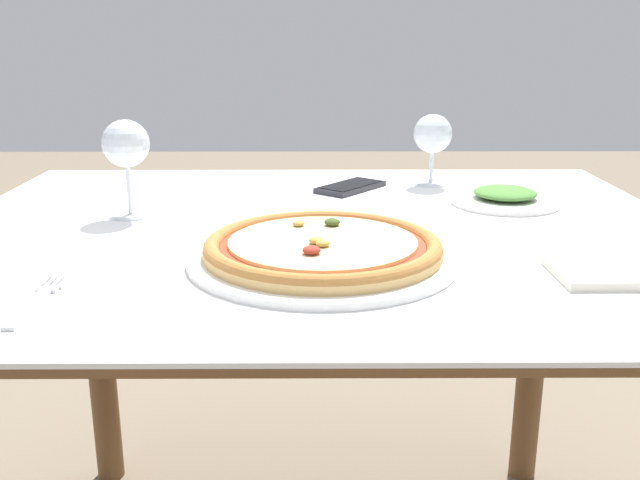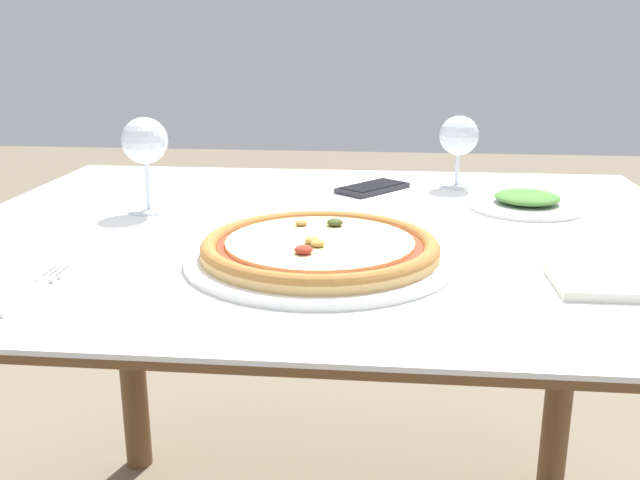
{
  "view_description": "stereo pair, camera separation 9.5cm",
  "coord_description": "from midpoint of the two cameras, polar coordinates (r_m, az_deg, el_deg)",
  "views": [
    {
      "loc": [
        0.0,
        -1.08,
        1.0
      ],
      "look_at": [
        0.01,
        -0.17,
        0.73
      ],
      "focal_mm": 40.0,
      "sensor_mm": 36.0,
      "label": 1
    },
    {
      "loc": [
        0.1,
        -1.08,
        1.0
      ],
      "look_at": [
        0.01,
        -0.17,
        0.73
      ],
      "focal_mm": 40.0,
      "sensor_mm": 36.0,
      "label": 2
    }
  ],
  "objects": [
    {
      "name": "wine_glass_far_right",
      "position": [
        1.22,
        -17.61,
        7.08
      ],
      "size": [
        0.08,
        0.08,
        0.16
      ],
      "color": "silver",
      "rests_on": "dining_table"
    },
    {
      "name": "cell_phone",
      "position": [
        1.38,
        0.34,
        4.25
      ],
      "size": [
        0.14,
        0.16,
        0.01
      ],
      "color": "#232328",
      "rests_on": "dining_table"
    },
    {
      "name": "napkin_folded",
      "position": [
        0.95,
        19.7,
        -2.51
      ],
      "size": [
        0.15,
        0.11,
        0.01
      ],
      "color": "silver",
      "rests_on": "dining_table"
    },
    {
      "name": "side_plate",
      "position": [
        1.3,
        12.42,
        3.31
      ],
      "size": [
        0.19,
        0.19,
        0.03
      ],
      "color": "white",
      "rests_on": "dining_table"
    },
    {
      "name": "dining_table",
      "position": [
        1.15,
        -2.83,
        -3.24
      ],
      "size": [
        1.18,
        0.95,
        0.7
      ],
      "color": "brown",
      "rests_on": "ground_plane"
    },
    {
      "name": "pizza_plate",
      "position": [
        0.95,
        -2.85,
        -0.8
      ],
      "size": [
        0.36,
        0.36,
        0.04
      ],
      "color": "white",
      "rests_on": "dining_table"
    },
    {
      "name": "wine_glass_far_left",
      "position": [
        1.43,
        6.98,
        8.23
      ],
      "size": [
        0.08,
        0.08,
        0.14
      ],
      "color": "silver",
      "rests_on": "dining_table"
    },
    {
      "name": "fork",
      "position": [
        0.9,
        -24.65,
        -4.3
      ],
      "size": [
        0.03,
        0.17,
        0.0
      ],
      "color": "silver",
      "rests_on": "dining_table"
    }
  ]
}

